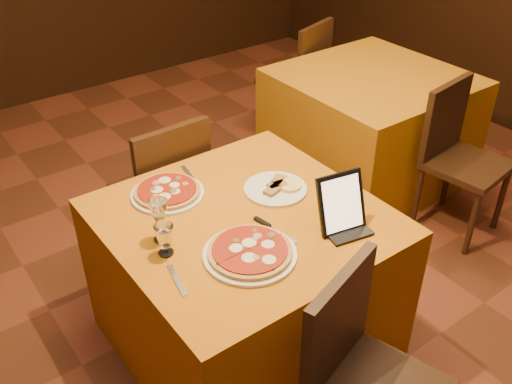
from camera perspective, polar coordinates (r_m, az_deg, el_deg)
floor at (r=2.86m, az=0.96°, el=-15.54°), size 6.00×7.00×0.01m
main_table at (r=2.63m, az=-1.15°, el=-8.97°), size 1.10×1.10×0.75m
side_table at (r=3.98m, az=11.18°, el=6.38°), size 1.10×1.10×0.75m
chair_main_far at (r=3.13m, az=-9.63°, el=0.19°), size 0.40×0.40×0.91m
chair_side_near at (r=3.54m, az=20.37°, el=2.59°), size 0.41×0.41×0.91m
chair_side_far at (r=4.48m, az=3.63°, el=11.27°), size 0.56×0.56×0.91m
pizza_near at (r=2.18m, az=-0.62°, el=-6.09°), size 0.36×0.36×0.03m
pizza_far at (r=2.54m, az=-8.86°, el=-0.04°), size 0.32×0.32×0.03m
cutlet_dish at (r=2.55m, az=1.95°, el=0.41°), size 0.28×0.28×0.03m
wine_glass at (r=2.24m, az=-9.60°, el=-2.82°), size 0.10×0.10×0.19m
water_glass at (r=2.19m, az=-9.12°, el=-4.76°), size 0.07×0.07×0.13m
tablet at (r=2.29m, az=8.52°, el=-1.06°), size 0.22×0.14×0.24m
knife at (r=2.30m, az=2.17°, el=-4.01°), size 0.05×0.21×0.01m
fork_near at (r=2.10m, az=-7.91°, el=-8.72°), size 0.05×0.18×0.01m
fork_far at (r=2.67m, az=-6.65°, el=1.70°), size 0.05×0.18×0.01m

